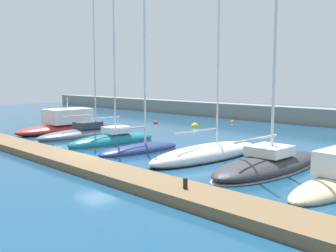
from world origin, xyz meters
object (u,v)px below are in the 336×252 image
Objects in this scene: sailboat_charcoal_sixth at (268,163)px; motorboat_red_nearest at (65,124)px; sailboat_navy_fourth at (140,149)px; mooring_buoy_yellow at (195,127)px; mooring_buoy_orange at (232,123)px; mooring_buoy_red at (156,123)px; sailboat_white_fifth at (208,154)px; sailboat_slate_second at (85,133)px; sailboat_teal_third at (113,140)px; dock_bollard at (185,183)px.

motorboat_red_nearest is at bearing 88.87° from sailboat_charcoal_sixth.
motorboat_red_nearest is 0.89× the size of sailboat_navy_fourth.
sailboat_navy_fourth is 15.82m from mooring_buoy_yellow.
sailboat_charcoal_sixth is at bearing -48.56° from mooring_buoy_orange.
mooring_buoy_red is at bearing -129.71° from mooring_buoy_orange.
sailboat_white_fifth reaches higher than mooring_buoy_orange.
mooring_buoy_orange is at bearing -7.03° from sailboat_slate_second.
mooring_buoy_yellow is (5.91, 12.21, -0.76)m from motorboat_red_nearest.
mooring_buoy_yellow is (-0.33, -6.24, 0.00)m from mooring_buoy_orange.
sailboat_white_fifth is 1.15× the size of sailboat_charcoal_sixth.
sailboat_navy_fourth is 0.75× the size of sailboat_charcoal_sixth.
sailboat_charcoal_sixth is (4.48, 0.01, 0.06)m from sailboat_white_fifth.
sailboat_navy_fourth is at bearing -100.16° from sailboat_teal_third.
sailboat_charcoal_sixth is at bearing -36.30° from mooring_buoy_yellow.
sailboat_charcoal_sixth reaches higher than sailboat_teal_third.
dock_bollard reaches higher than mooring_buoy_red.
dock_bollard is (23.01, -7.32, -0.09)m from motorboat_red_nearest.
sailboat_teal_third is at bearing 80.77° from sailboat_navy_fourth.
sailboat_white_fifth is at bearing -92.01° from motorboat_red_nearest.
mooring_buoy_red is 0.69× the size of mooring_buoy_yellow.
dock_bollard is at bearing -110.72° from sailboat_slate_second.
sailboat_white_fifth reaches higher than sailboat_teal_third.
sailboat_navy_fourth reaches higher than mooring_buoy_orange.
sailboat_charcoal_sixth is (22.54, -0.00, -0.38)m from motorboat_red_nearest.
sailboat_slate_second is 4.89m from sailboat_teal_third.
sailboat_charcoal_sixth reaches higher than motorboat_red_nearest.
sailboat_slate_second is 13.96m from sailboat_white_fifth.
sailboat_teal_third is at bearing -76.84° from mooring_buoy_yellow.
sailboat_teal_third is (8.97, -0.88, -0.46)m from motorboat_red_nearest.
sailboat_charcoal_sixth is 29.69× the size of mooring_buoy_orange.
mooring_buoy_red is 5.52m from mooring_buoy_yellow.
sailboat_teal_third is 15.44m from dock_bollard.
sailboat_teal_third is 15.01m from mooring_buoy_red.
motorboat_red_nearest is 19.76× the size of mooring_buoy_orange.
sailboat_navy_fourth is at bearing -99.08° from sailboat_slate_second.
mooring_buoy_red is at bearing 46.44° from sailboat_navy_fourth.
mooring_buoy_red is (-5.80, -6.99, 0.00)m from mooring_buoy_orange.
sailboat_slate_second reaches higher than dock_bollard.
mooring_buoy_orange is at bearing -20.67° from motorboat_red_nearest.
sailboat_navy_fourth is at bearing 150.11° from dock_bollard.
mooring_buoy_orange is 9.08m from mooring_buoy_red.
motorboat_red_nearest is 0.67× the size of sailboat_charcoal_sixth.
sailboat_teal_third is at bearing -96.47° from sailboat_slate_second.
sailboat_teal_third is (4.87, -0.51, -0.06)m from sailboat_slate_second.
sailboat_slate_second is at bearing -97.19° from motorboat_red_nearest.
motorboat_red_nearest is at bearing 84.66° from sailboat_navy_fourth.
mooring_buoy_yellow is (-3.06, 13.09, -0.30)m from sailboat_teal_third.
sailboat_navy_fourth is 5.04m from sailboat_white_fifth.
dock_bollard is at bearing -48.81° from mooring_buoy_yellow.
mooring_buoy_orange is 6.25m from mooring_buoy_yellow.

